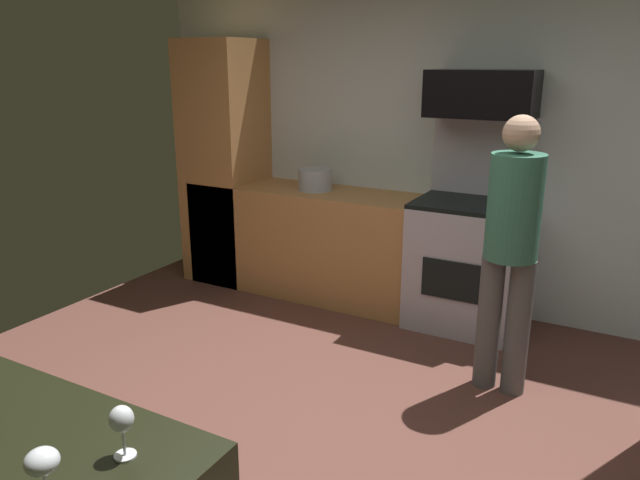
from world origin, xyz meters
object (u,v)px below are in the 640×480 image
(wine_glass_mid, at_px, (122,422))
(stock_pot, at_px, (315,179))
(microwave, at_px, (482,94))
(wine_glass_far, at_px, (42,464))
(person_cook, at_px, (511,244))
(oven_range, at_px, (467,258))

(wine_glass_mid, distance_m, stock_pot, 3.51)
(microwave, height_order, wine_glass_far, microwave)
(wine_glass_mid, relative_size, stock_pot, 0.54)
(person_cook, xyz_separation_m, wine_glass_far, (-0.51, -2.66, 0.10))
(oven_range, relative_size, wine_glass_far, 9.62)
(stock_pot, bearing_deg, wine_glass_far, -70.46)
(microwave, height_order, wine_glass_mid, microwave)
(wine_glass_far, bearing_deg, wine_glass_mid, 86.19)
(wine_glass_far, height_order, stock_pot, stock_pot)
(microwave, xyz_separation_m, person_cook, (0.46, -0.92, -0.78))
(oven_range, height_order, wine_glass_far, oven_range)
(microwave, xyz_separation_m, stock_pot, (-1.29, -0.08, -0.71))
(wine_glass_mid, relative_size, wine_glass_far, 0.96)
(oven_range, distance_m, stock_pot, 1.38)
(wine_glass_mid, bearing_deg, microwave, 89.43)
(oven_range, xyz_separation_m, microwave, (0.00, 0.09, 1.18))
(person_cook, height_order, stock_pot, person_cook)
(microwave, bearing_deg, wine_glass_far, -90.77)
(person_cook, bearing_deg, wine_glass_mid, -101.54)
(oven_range, xyz_separation_m, wine_glass_mid, (-0.03, -3.27, 0.49))
(wine_glass_mid, xyz_separation_m, wine_glass_far, (-0.02, -0.23, 0.01))
(microwave, bearing_deg, wine_glass_mid, -90.57)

